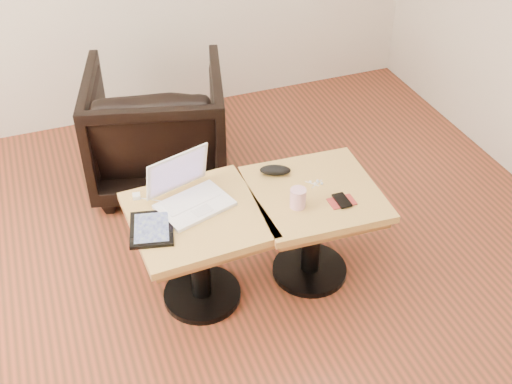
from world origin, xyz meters
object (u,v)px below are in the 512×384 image
object	(u,v)px
side_table_left	(198,236)
laptop	(189,194)
side_table_right	(313,212)
striped_cup	(298,198)
armchair	(157,127)

from	to	relation	value
side_table_left	laptop	distance (m)	0.21
side_table_right	striped_cup	xyz separation A→B (m)	(-0.13, -0.08, 0.19)
striped_cup	armchair	world-z (taller)	armchair
side_table_left	side_table_right	xyz separation A→B (m)	(0.60, -0.03, 0.00)
side_table_right	armchair	size ratio (longest dim) A/B	0.77
laptop	armchair	distance (m)	1.04
side_table_right	striped_cup	size ratio (longest dim) A/B	6.52
laptop	armchair	bearing A→B (deg)	68.53
laptop	striped_cup	size ratio (longest dim) A/B	4.08
side_table_left	armchair	size ratio (longest dim) A/B	0.77
laptop	armchair	world-z (taller)	laptop
side_table_left	striped_cup	distance (m)	0.52
side_table_left	side_table_right	bearing A→B (deg)	-5.46
side_table_right	armchair	xyz separation A→B (m)	(-0.54, 1.14, -0.04)
striped_cup	laptop	bearing A→B (deg)	155.97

